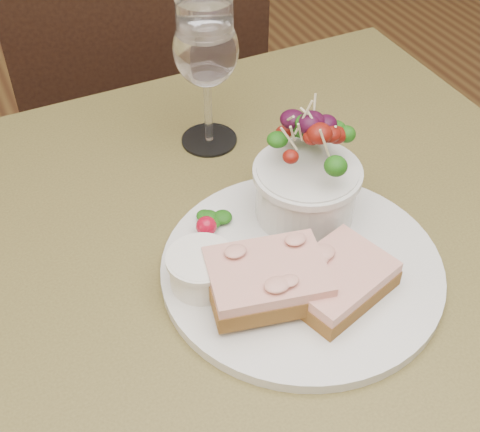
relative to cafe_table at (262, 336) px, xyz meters
name	(u,v)px	position (x,y,z in m)	size (l,w,h in m)	color
cafe_table	(262,336)	(0.00, 0.00, 0.00)	(0.80, 0.80, 0.75)	#48401F
chair_far	(149,183)	(0.09, 0.72, -0.36)	(0.49, 0.49, 0.90)	black
dinner_plate	(302,268)	(0.04, -0.01, 0.11)	(0.28, 0.28, 0.01)	silver
sandwich_front	(337,280)	(0.05, -0.06, 0.13)	(0.12, 0.10, 0.03)	#543216
sandwich_back	(267,279)	(-0.01, -0.03, 0.14)	(0.13, 0.10, 0.03)	#543216
ramekin	(201,268)	(-0.06, 0.01, 0.13)	(0.06, 0.06, 0.04)	silver
salad_bowl	(308,170)	(0.08, 0.05, 0.17)	(0.11, 0.11, 0.13)	silver
garnish	(212,222)	(-0.02, 0.07, 0.12)	(0.05, 0.04, 0.02)	#0B370A
wine_glass	(206,53)	(0.04, 0.23, 0.22)	(0.08, 0.08, 0.18)	white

